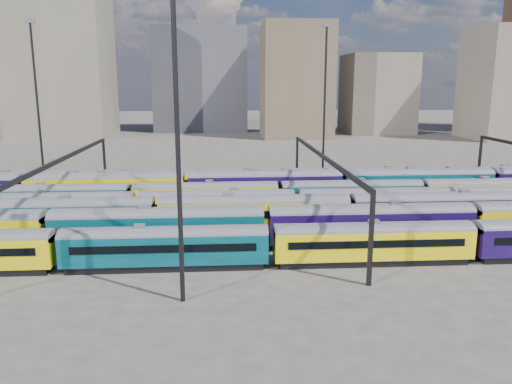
{
  "coord_description": "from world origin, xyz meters",
  "views": [
    {
      "loc": [
        -1.87,
        -57.64,
        16.19
      ],
      "look_at": [
        2.29,
        2.8,
        3.0
      ],
      "focal_mm": 35.0,
      "sensor_mm": 36.0,
      "label": 1
    }
  ],
  "objects": [
    {
      "name": "rake_6",
      "position": [
        13.47,
        15.0,
        2.4
      ],
      "size": [
        111.52,
        2.72,
        4.57
      ],
      "color": "black",
      "rests_on": "ground"
    },
    {
      "name": "rake_4",
      "position": [
        -4.0,
        5.0,
        2.43
      ],
      "size": [
        94.11,
        2.76,
        4.63
      ],
      "color": "black",
      "rests_on": "ground"
    },
    {
      "name": "rake_2",
      "position": [
        -9.0,
        -5.0,
        2.73
      ],
      "size": [
        126.34,
        3.08,
        5.19
      ],
      "color": "black",
      "rests_on": "ground"
    },
    {
      "name": "rake_5",
      "position": [
        -17.68,
        10.0,
        2.8
      ],
      "size": [
        151.32,
        3.16,
        5.33
      ],
      "color": "black",
      "rests_on": "ground"
    },
    {
      "name": "gantry_1",
      "position": [
        -20.0,
        0.0,
        6.79
      ],
      "size": [
        0.35,
        40.35,
        8.03
      ],
      "color": "black",
      "rests_on": "ground"
    },
    {
      "name": "rake_0",
      "position": [
        11.78,
        -15.0,
        2.41
      ],
      "size": [
        93.19,
        2.73,
        4.58
      ],
      "color": "black",
      "rests_on": "ground"
    },
    {
      "name": "mast_2",
      "position": [
        -5.0,
        -22.0,
        13.97
      ],
      "size": [
        1.4,
        0.5,
        25.6
      ],
      "color": "black",
      "rests_on": "ground"
    },
    {
      "name": "mast_3",
      "position": [
        15.0,
        24.0,
        13.97
      ],
      "size": [
        1.4,
        0.5,
        25.6
      ],
      "color": "black",
      "rests_on": "ground"
    },
    {
      "name": "ground",
      "position": [
        0.0,
        0.0,
        0.0
      ],
      "size": [
        500.0,
        500.0,
        0.0
      ],
      "primitive_type": "plane",
      "color": "#45403A",
      "rests_on": "ground"
    },
    {
      "name": "mast_1",
      "position": [
        -30.0,
        22.0,
        13.97
      ],
      "size": [
        1.4,
        0.5,
        25.6
      ],
      "color": "black",
      "rests_on": "ground"
    },
    {
      "name": "gantry_2",
      "position": [
        10.0,
        0.0,
        6.79
      ],
      "size": [
        0.35,
        40.35,
        8.03
      ],
      "color": "black",
      "rests_on": "ground"
    },
    {
      "name": "rake_3",
      "position": [
        6.9,
        0.0,
        2.42
      ],
      "size": [
        112.61,
        2.75,
        4.61
      ],
      "color": "black",
      "rests_on": "ground"
    },
    {
      "name": "rake_1",
      "position": [
        -8.18,
        -10.0,
        2.73
      ],
      "size": [
        105.28,
        3.08,
        5.2
      ],
      "color": "black",
      "rests_on": "ground"
    }
  ]
}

